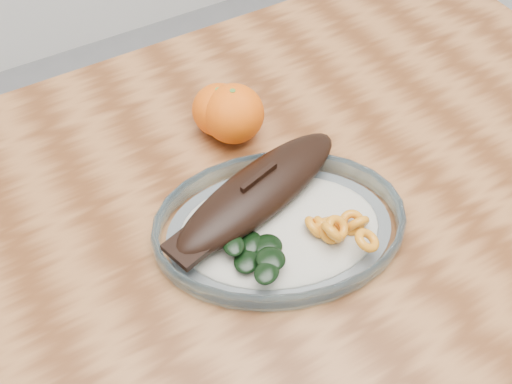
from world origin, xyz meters
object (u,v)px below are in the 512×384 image
plated_meal (278,222)px  orange_left (233,114)px  dining_table (271,248)px  orange_right (219,110)px

plated_meal → orange_left: 0.19m
dining_table → orange_right: (0.01, 0.16, 0.14)m
orange_left → orange_right: 0.02m
orange_left → orange_right: (-0.01, 0.02, -0.00)m
plated_meal → orange_right: bearing=103.0°
plated_meal → orange_right: plated_meal is taller
orange_left → orange_right: size_ratio=1.12×
plated_meal → orange_right: 0.20m
dining_table → orange_left: orange_left is taller
dining_table → plated_meal: 0.13m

